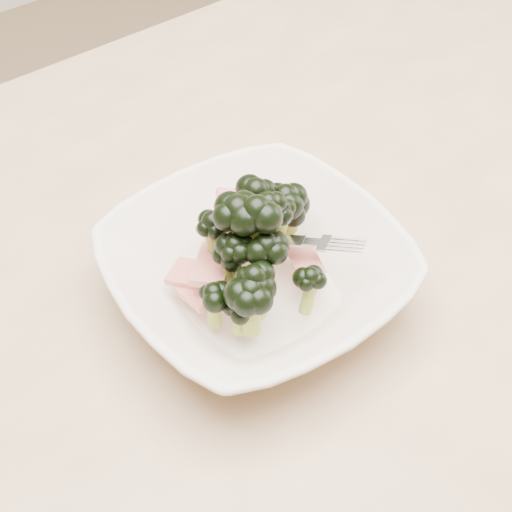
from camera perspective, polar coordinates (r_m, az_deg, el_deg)
name	(u,v)px	position (r m, az deg, el deg)	size (l,w,h in m)	color
dining_table	(257,295)	(0.78, 0.08, -3.16)	(1.20, 0.80, 0.75)	tan
broccoli_dish	(256,265)	(0.62, -0.02, -0.74)	(0.27, 0.27, 0.13)	beige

